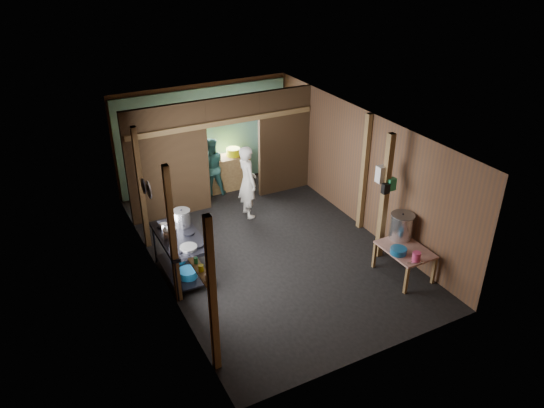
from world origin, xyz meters
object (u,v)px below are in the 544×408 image
stove_pot_large (182,218)px  cook (248,182)px  prep_table (404,262)px  pink_bucket (416,257)px  stock_pot (401,227)px  yellow_tub (233,152)px  gas_range (182,256)px

stove_pot_large → cook: size_ratio=0.20×
prep_table → pink_bucket: size_ratio=5.64×
pink_bucket → cook: size_ratio=0.10×
stock_pot → yellow_tub: (-1.45, 4.65, 0.11)m
gas_range → stock_pot: 4.19m
gas_range → cook: size_ratio=0.89×
prep_table → stove_pot_large: (-3.54, 2.25, 0.74)m
prep_table → stove_pot_large: bearing=147.6°
prep_table → stove_pot_large: size_ratio=2.95×
gas_range → yellow_tub: (2.43, 3.12, 0.51)m
prep_table → pink_bucket: bearing=-104.5°
pink_bucket → stove_pot_large: bearing=142.5°
pink_bucket → stock_pot: bearing=70.3°
stove_pot_large → cook: 2.30m
gas_range → yellow_tub: size_ratio=4.31×
gas_range → pink_bucket: size_ratio=8.46×
stock_pot → pink_bucket: bearing=-109.7°
stove_pot_large → stock_pot: stove_pot_large is taller
stock_pot → cook: bearing=119.6°
prep_table → stock_pot: bearing=64.9°
prep_table → cook: 3.87m
stove_pot_large → pink_bucket: 4.35m
prep_table → stove_pot_large: stove_pot_large is taller
stove_pot_large → cook: bearing=32.5°
prep_table → stove_pot_large: 4.26m
stock_pot → yellow_tub: 4.87m
stove_pot_large → pink_bucket: (3.44, -2.64, -0.35)m
gas_range → pink_bucket: 4.28m
prep_table → yellow_tub: size_ratio=2.87×
gas_range → cook: 2.67m
gas_range → pink_bucket: (3.61, -2.28, 0.24)m
stock_pot → prep_table: bearing=-115.1°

